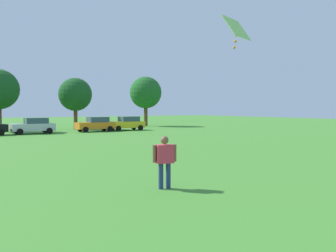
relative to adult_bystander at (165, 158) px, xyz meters
name	(u,v)px	position (x,y,z in m)	size (l,w,h in m)	color
adult_bystander	(165,158)	(0.00, 0.00, 0.00)	(0.83, 0.45, 1.78)	navy
kite	(236,29)	(2.52, -0.72, 4.41)	(1.35, 0.94, 1.13)	#8CD859
parked_car_silver_2	(34,126)	(2.26, 29.49, -0.20)	(4.30, 2.02, 1.68)	silver
parked_car_orange_3	(96,124)	(9.13, 29.49, -0.20)	(4.30, 2.02, 1.68)	orange
parked_car_yellow_4	(127,123)	(13.19, 29.65, -0.20)	(4.30, 2.02, 1.68)	yellow
tree_right	(75,95)	(8.54, 34.83, 3.34)	(4.18, 4.18, 6.51)	brown
tree_far_right	(146,93)	(20.20, 37.56, 3.94)	(4.75, 4.75, 7.40)	brown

